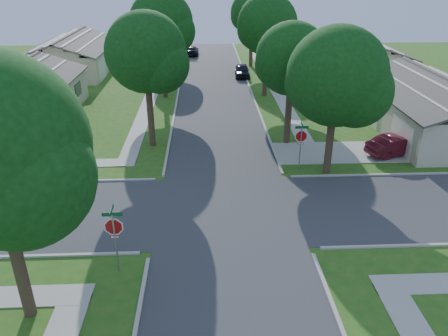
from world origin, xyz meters
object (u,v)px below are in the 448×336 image
stop_sign_sw (114,229)px  tree_w_near (147,56)px  car_driveway (396,145)px  tree_e_far (252,15)px  tree_w_mid (162,25)px  tree_ne_corner (337,81)px  tree_e_near (292,62)px  tree_w_far (172,19)px  house_nw_near (17,101)px  car_curb_east (242,71)px  house_ne_near (433,111)px  house_nw_far (73,58)px  stop_sign_ne (301,138)px  house_ne_far (356,61)px  car_curb_west (192,51)px  tree_e_mid (268,27)px

stop_sign_sw → tree_w_near: (0.06, 13.71, 4.08)m
car_driveway → tree_e_far: bearing=-6.1°
tree_e_far → tree_w_near: bearing=-110.6°
stop_sign_sw → tree_w_mid: tree_w_mid is taller
stop_sign_sw → tree_w_near: bearing=89.8°
tree_w_mid → tree_ne_corner: 20.10m
tree_e_far → tree_w_near: 26.71m
tree_e_near → car_driveway: bearing=-19.3°
tree_w_near → tree_w_far: tree_w_near is taller
tree_w_near → stop_sign_sw: bearing=-90.2°
house_nw_near → car_curb_east: size_ratio=3.46×
house_ne_near → tree_w_far: bearing=131.9°
house_nw_near → car_driveway: 28.74m
tree_w_near → tree_w_far: (-0.01, 25.00, -0.61)m
house_nw_far → car_curb_east: 19.50m
tree_w_near → car_driveway: 17.20m
stop_sign_sw → house_ne_near: size_ratio=0.22×
stop_sign_ne → house_nw_near: 23.12m
house_ne_far → tree_e_far: bearing=156.0°
house_nw_far → car_driveway: bearing=-42.7°
house_nw_near → tree_ne_corner: bearing=-25.8°
stop_sign_ne → car_curb_west: bearing=101.3°
tree_e_mid → tree_w_near: bearing=-128.1°
tree_e_mid → tree_ne_corner: (1.60, -16.80, -0.66)m
tree_e_near → house_nw_far: bearing=132.1°
tree_e_near → house_ne_far: (11.24, 19.99, -4.13)m
tree_e_far → car_curb_east: (-1.55, -5.37, -5.31)m
stop_sign_ne → tree_e_near: bearing=89.3°
house_ne_near → house_ne_far: same height
house_nw_near → house_ne_far: bearing=23.6°
tree_e_near → tree_w_mid: size_ratio=0.87×
stop_sign_sw → car_driveway: (16.20, 11.34, -1.37)m
tree_w_far → car_driveway: size_ratio=1.99×
tree_ne_corner → house_nw_near: (-22.35, 10.79, -4.08)m
tree_e_mid → house_ne_far: 14.58m
car_driveway → car_curb_west: (-14.10, 34.70, -0.07)m
house_ne_far → tree_w_far: bearing=166.4°
tree_w_mid → house_ne_near: size_ratio=0.70×
tree_e_mid → house_ne_near: bearing=-41.7°
house_ne_far → house_nw_far: size_ratio=1.00×
tree_e_near → tree_e_mid: 12.02m
tree_w_near → house_ne_near: size_ratio=0.66×
tree_ne_corner → car_curb_west: bearing=103.6°
tree_w_mid → house_ne_near: bearing=-25.9°
tree_w_mid → house_ne_near: (20.63, -10.01, -4.97)m
stop_sign_ne → house_ne_near: size_ratio=0.22×
tree_ne_corner → car_curb_west: tree_ne_corner is taller
tree_w_near → house_ne_far: size_ratio=0.66×
stop_sign_sw → tree_e_near: tree_e_near is taller
tree_e_near → car_curb_east: 20.31m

